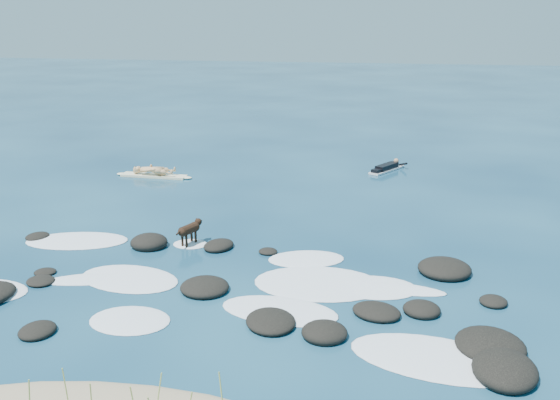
# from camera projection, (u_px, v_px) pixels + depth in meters

# --- Properties ---
(ground) EXTENTS (160.00, 160.00, 0.00)m
(ground) POSITION_uv_depth(u_px,v_px,m) (235.00, 269.00, 17.74)
(ground) COLOR #0A2642
(ground) RESTS_ON ground
(reef_rocks) EXTENTS (14.87, 7.24, 0.52)m
(reef_rocks) POSITION_uv_depth(u_px,v_px,m) (261.00, 301.00, 15.51)
(reef_rocks) COLOR black
(reef_rocks) RESTS_ON ground
(breaking_foam) EXTENTS (14.84, 7.46, 0.12)m
(breaking_foam) POSITION_uv_depth(u_px,v_px,m) (236.00, 288.00, 16.46)
(breaking_foam) COLOR white
(breaking_foam) RESTS_ON ground
(standing_surfer_rig) EXTENTS (3.57, 0.72, 2.03)m
(standing_surfer_rig) POSITION_uv_depth(u_px,v_px,m) (153.00, 159.00, 27.53)
(standing_surfer_rig) COLOR #F6F0C5
(standing_surfer_rig) RESTS_ON ground
(paddling_surfer_rig) EXTENTS (1.74, 2.39, 0.44)m
(paddling_surfer_rig) POSITION_uv_depth(u_px,v_px,m) (387.00, 168.00, 28.82)
(paddling_surfer_rig) COLOR silver
(paddling_surfer_rig) RESTS_ON ground
(dog) EXTENTS (0.61, 1.21, 0.80)m
(dog) POSITION_uv_depth(u_px,v_px,m) (190.00, 229.00, 19.40)
(dog) COLOR black
(dog) RESTS_ON ground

